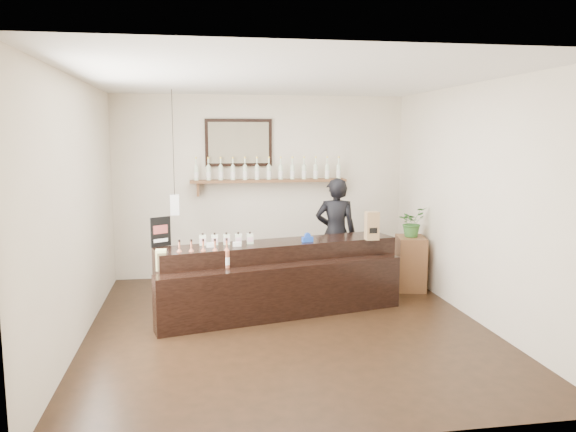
# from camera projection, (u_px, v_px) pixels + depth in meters

# --- Properties ---
(ground) EXTENTS (5.00, 5.00, 0.00)m
(ground) POSITION_uv_depth(u_px,v_px,m) (287.00, 326.00, 6.49)
(ground) COLOR black
(ground) RESTS_ON ground
(room_shell) EXTENTS (5.00, 5.00, 5.00)m
(room_shell) POSITION_uv_depth(u_px,v_px,m) (287.00, 179.00, 6.25)
(room_shell) COLOR beige
(room_shell) RESTS_ON ground
(back_wall_decor) EXTENTS (2.66, 0.96, 1.69)m
(back_wall_decor) POSITION_uv_depth(u_px,v_px,m) (253.00, 164.00, 8.54)
(back_wall_decor) COLOR brown
(back_wall_decor) RESTS_ON ground
(counter) EXTENTS (3.12, 1.49, 1.01)m
(counter) POSITION_uv_depth(u_px,v_px,m) (280.00, 279.00, 7.01)
(counter) COLOR black
(counter) RESTS_ON ground
(promo_sign) EXTENTS (0.23, 0.15, 0.36)m
(promo_sign) POSITION_uv_depth(u_px,v_px,m) (161.00, 232.00, 6.74)
(promo_sign) COLOR black
(promo_sign) RESTS_ON counter
(paper_bag) EXTENTS (0.17, 0.13, 0.36)m
(paper_bag) POSITION_uv_depth(u_px,v_px,m) (372.00, 226.00, 7.19)
(paper_bag) COLOR olive
(paper_bag) RESTS_ON counter
(tape_dispenser) EXTENTS (0.15, 0.08, 0.12)m
(tape_dispenser) POSITION_uv_depth(u_px,v_px,m) (308.00, 238.00, 7.06)
(tape_dispenser) COLOR #1942B2
(tape_dispenser) RESTS_ON counter
(side_cabinet) EXTENTS (0.48, 0.59, 0.76)m
(side_cabinet) POSITION_uv_depth(u_px,v_px,m) (410.00, 263.00, 8.03)
(side_cabinet) COLOR brown
(side_cabinet) RESTS_ON ground
(potted_plant) EXTENTS (0.50, 0.48, 0.42)m
(potted_plant) POSITION_uv_depth(u_px,v_px,m) (412.00, 222.00, 7.94)
(potted_plant) COLOR #336729
(potted_plant) RESTS_ON side_cabinet
(shopkeeper) EXTENTS (0.73, 0.55, 1.80)m
(shopkeeper) POSITION_uv_depth(u_px,v_px,m) (336.00, 226.00, 8.03)
(shopkeeper) COLOR black
(shopkeeper) RESTS_ON ground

